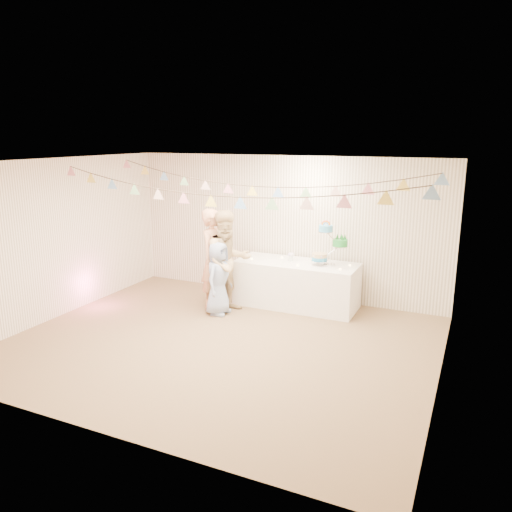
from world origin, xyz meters
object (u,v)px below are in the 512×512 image
at_px(cake_stand, 329,247).
at_px(person_child, 218,278).
at_px(table, 296,284).
at_px(person_adult_b, 228,262).
at_px(person_adult_a, 214,259).

height_order(cake_stand, person_child, cake_stand).
height_order(table, cake_stand, cake_stand).
bearing_deg(person_adult_b, person_adult_a, 111.47).
relative_size(table, person_adult_b, 1.21).
relative_size(table, cake_stand, 2.97).
height_order(cake_stand, person_adult_a, person_adult_a).
xyz_separation_m(table, person_adult_b, (-0.98, -0.72, 0.48)).
xyz_separation_m(person_adult_a, person_adult_b, (0.31, -0.09, 0.00)).
xyz_separation_m(cake_stand, person_child, (-1.61, -0.97, -0.49)).
relative_size(cake_stand, person_adult_a, 0.41).
bearing_deg(person_child, person_adult_a, 41.10).
relative_size(person_adult_b, person_child, 1.41).
distance_m(person_adult_b, person_child, 0.33).
xyz_separation_m(table, cake_stand, (0.55, 0.05, 0.71)).
bearing_deg(person_child, table, -47.70).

